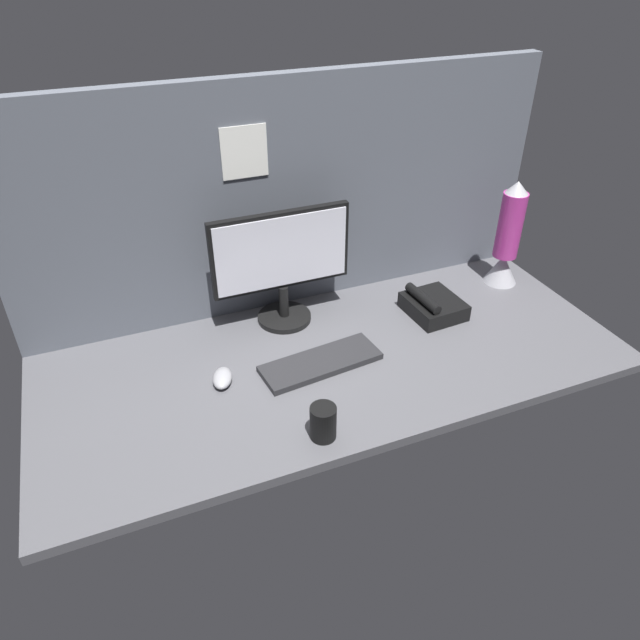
{
  "coord_description": "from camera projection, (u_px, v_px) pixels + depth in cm",
  "views": [
    {
      "loc": [
        -58.83,
        -134.16,
        112.74
      ],
      "look_at": [
        -2.97,
        0.0,
        14.0
      ],
      "focal_mm": 33.16,
      "sensor_mm": 36.0,
      "label": 1
    }
  ],
  "objects": [
    {
      "name": "cubicle_wall_back",
      "position": [
        289.0,
        197.0,
        1.92
      ],
      "size": [
        180.0,
        5.5,
        76.37
      ],
      "color": "#565B66",
      "rests_on": "ground_plane"
    },
    {
      "name": "mouse",
      "position": [
        223.0,
        379.0,
        1.72
      ],
      "size": [
        8.43,
        10.9,
        3.4
      ],
      "primitive_type": "ellipsoid",
      "rotation": [
        0.0,
        0.0,
        -0.33
      ],
      "color": "#99999E",
      "rests_on": "ground_plane"
    },
    {
      "name": "lava_lamp",
      "position": [
        507.0,
        242.0,
        2.13
      ],
      "size": [
        12.0,
        12.0,
        39.27
      ],
      "color": "#A5A5AD",
      "rests_on": "ground_plane"
    },
    {
      "name": "monitor",
      "position": [
        282.0,
        262.0,
        1.89
      ],
      "size": [
        45.74,
        18.0,
        38.9
      ],
      "color": "black",
      "rests_on": "ground_plane"
    },
    {
      "name": "desk_phone",
      "position": [
        433.0,
        306.0,
        2.02
      ],
      "size": [
        18.18,
        20.05,
        8.8
      ],
      "color": "black",
      "rests_on": "ground_plane"
    },
    {
      "name": "mug_black_travel",
      "position": [
        323.0,
        422.0,
        1.53
      ],
      "size": [
        7.01,
        7.01,
        9.87
      ],
      "color": "black",
      "rests_on": "ground_plane"
    },
    {
      "name": "ground_plane",
      "position": [
        333.0,
        359.0,
        1.85
      ],
      "size": [
        180.0,
        80.0,
        3.0
      ],
      "primitive_type": "cube",
      "color": "#515156"
    },
    {
      "name": "keyboard",
      "position": [
        321.0,
        363.0,
        1.8
      ],
      "size": [
        38.19,
        16.91,
        2.0
      ],
      "primitive_type": "cube",
      "rotation": [
        0.0,
        0.0,
        0.11
      ],
      "color": "#262628",
      "rests_on": "ground_plane"
    }
  ]
}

